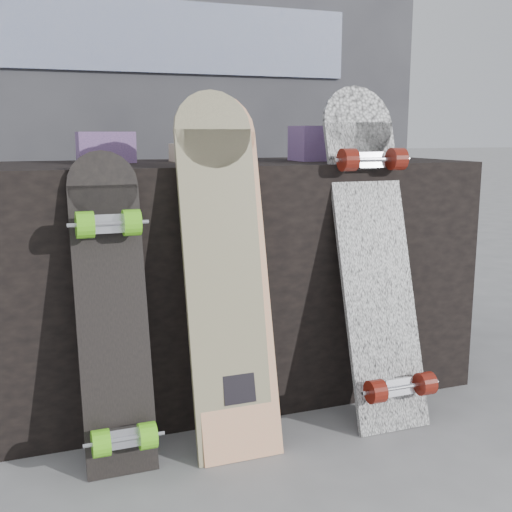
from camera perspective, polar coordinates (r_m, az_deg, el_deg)
name	(u,v)px	position (r m, az deg, el deg)	size (l,w,h in m)	color
ground	(287,447)	(1.94, 2.75, -16.60)	(60.00, 60.00, 0.00)	slate
vendor_table	(231,277)	(2.25, -2.22, -1.88)	(1.60, 0.60, 0.80)	black
booth	(170,86)	(3.02, -7.62, 14.72)	(2.40, 0.22, 2.20)	#36363B
merch_box_purple	(106,147)	(2.18, -13.22, 9.39)	(0.18, 0.12, 0.10)	#4B366F
merch_box_small	(314,143)	(2.29, 5.17, 9.94)	(0.14, 0.14, 0.12)	#4B366F
merch_box_flat	(203,153)	(2.23, -4.69, 9.15)	(0.22, 0.10, 0.06)	#D1B78C
longboard_geisha	(227,263)	(1.81, -2.55, -0.62)	(0.23, 0.28, 1.01)	#D0BB8C
longboard_celtic	(223,262)	(1.79, -2.99, -0.58)	(0.22, 0.24, 1.02)	beige
longboard_cascadia	(375,249)	(2.04, 10.53, 0.66)	(0.24, 0.38, 1.05)	white
skateboard_dark	(113,310)	(1.75, -12.63, -4.73)	(0.19, 0.27, 0.85)	black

